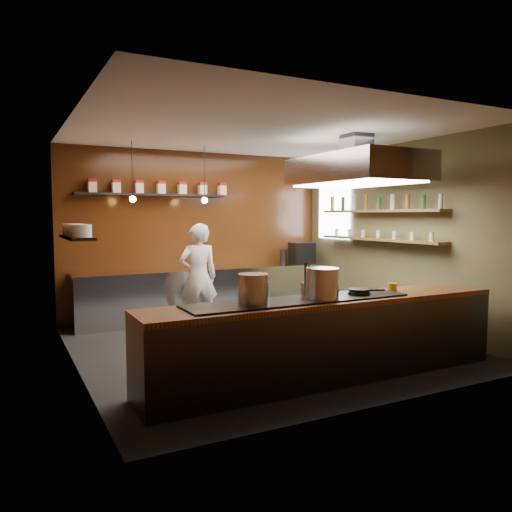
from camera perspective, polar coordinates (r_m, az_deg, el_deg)
floor at (r=7.20m, az=0.77°, el=-10.20°), size 5.00×5.00×0.00m
back_wall at (r=9.25m, az=-6.51°, el=2.48°), size 5.00×0.00×5.00m
left_wall at (r=6.20m, az=-20.06°, el=1.16°), size 0.00×5.00×5.00m
right_wall at (r=8.44m, az=15.96°, el=2.12°), size 0.00×5.00×5.00m
ceiling at (r=7.06m, az=0.80°, el=14.06°), size 5.00×5.00×0.00m
window_pane at (r=9.71m, az=8.90°, el=4.92°), size 0.00×1.00×1.00m
prep_counter at (r=9.04m, az=-5.71°, el=-4.25°), size 4.60×0.65×0.90m
pass_counter at (r=5.77m, az=8.32°, el=-9.27°), size 4.40×0.72×0.94m
tin_shelf at (r=8.84m, az=-11.73°, el=6.85°), size 2.60×0.26×0.04m
plate_shelf at (r=7.21m, az=-19.81°, el=2.02°), size 0.30×1.40×0.04m
bottle_shelf_upper at (r=8.54m, az=13.86°, el=5.02°), size 0.26×2.80×0.04m
bottle_shelf_lower at (r=8.55m, az=13.80°, el=1.87°), size 0.26×2.80×0.04m
extractor_hood at (r=7.37m, az=11.39°, el=9.69°), size 1.20×2.00×0.72m
pendant_left at (r=8.07m, az=-13.91°, el=6.69°), size 0.10×0.10×0.95m
pendant_right at (r=8.43m, az=-5.90°, el=6.71°), size 0.10×0.10×0.95m
storage_tins at (r=8.88m, az=-10.81°, el=7.71°), size 2.43×0.13×0.22m
plate_stacks at (r=7.21m, az=-19.83°, el=2.81°), size 0.26×1.16×0.16m
bottles at (r=8.55m, az=13.88°, el=5.95°), size 0.06×2.66×0.24m
wine_glasses at (r=8.55m, az=13.81°, el=2.44°), size 0.07×2.37×0.13m
stockpot_large at (r=5.14m, az=-0.28°, el=-3.77°), size 0.38×0.38×0.31m
stockpot_small at (r=5.49m, az=7.60°, el=-3.12°), size 0.38×0.38×0.34m
utensil_crock at (r=5.60m, az=5.83°, el=-3.85°), size 0.15×0.15×0.16m
frying_pan at (r=5.88m, az=11.75°, el=-4.01°), size 0.41×0.27×0.06m
butter_jar at (r=6.36m, az=15.30°, el=-3.44°), size 0.15×0.15×0.10m
espresso_machine at (r=9.80m, az=5.25°, el=0.33°), size 0.46×0.44×0.42m
chef at (r=8.06m, az=-6.61°, el=-2.41°), size 0.66×0.46×1.72m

